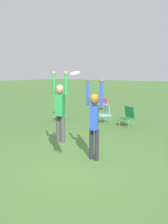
{
  "coord_description": "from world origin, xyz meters",
  "views": [
    {
      "loc": [
        3.59,
        -4.09,
        2.39
      ],
      "look_at": [
        -0.2,
        0.65,
        1.3
      ],
      "focal_mm": 35.0,
      "sensor_mm": 36.0,
      "label": 1
    }
  ],
  "objects_px": {
    "camping_chair_0": "(103,103)",
    "camping_chair_1": "(60,110)",
    "frisbee": "(75,73)",
    "person_defending": "(94,118)",
    "camping_chair_4": "(105,113)",
    "person_jumping": "(60,106)",
    "camping_chair_3": "(128,115)"
  },
  "relations": [
    {
      "from": "camping_chair_0",
      "to": "camping_chair_1",
      "type": "height_order",
      "value": "camping_chair_1"
    },
    {
      "from": "camping_chair_0",
      "to": "camping_chair_1",
      "type": "distance_m",
      "value": 4.24
    },
    {
      "from": "frisbee",
      "to": "camping_chair_1",
      "type": "distance_m",
      "value": 5.19
    },
    {
      "from": "person_defending",
      "to": "camping_chair_4",
      "type": "distance_m",
      "value": 4.69
    },
    {
      "from": "person_defending",
      "to": "camping_chair_1",
      "type": "height_order",
      "value": "person_defending"
    },
    {
      "from": "person_jumping",
      "to": "camping_chair_4",
      "type": "bearing_deg",
      "value": -13.23
    },
    {
      "from": "person_jumping",
      "to": "camping_chair_3",
      "type": "xyz_separation_m",
      "value": [
        -0.29,
        4.6,
        -1.0
      ]
    },
    {
      "from": "frisbee",
      "to": "camping_chair_0",
      "type": "height_order",
      "value": "frisbee"
    },
    {
      "from": "camping_chair_1",
      "to": "camping_chair_3",
      "type": "height_order",
      "value": "camping_chair_1"
    },
    {
      "from": "person_defending",
      "to": "camping_chair_4",
      "type": "xyz_separation_m",
      "value": [
        -2.27,
        4.04,
        -0.7
      ]
    },
    {
      "from": "frisbee",
      "to": "camping_chair_4",
      "type": "xyz_separation_m",
      "value": [
        -1.66,
        4.12,
        -1.9
      ]
    },
    {
      "from": "person_defending",
      "to": "camping_chair_3",
      "type": "distance_m",
      "value": 4.32
    },
    {
      "from": "person_jumping",
      "to": "camping_chair_4",
      "type": "height_order",
      "value": "person_jumping"
    },
    {
      "from": "camping_chair_0",
      "to": "frisbee",
      "type": "bearing_deg",
      "value": 136.85
    },
    {
      "from": "frisbee",
      "to": "camping_chair_3",
      "type": "height_order",
      "value": "frisbee"
    },
    {
      "from": "person_defending",
      "to": "person_jumping",
      "type": "bearing_deg",
      "value": -90.0
    },
    {
      "from": "person_defending",
      "to": "camping_chair_1",
      "type": "xyz_separation_m",
      "value": [
        -4.33,
        3.04,
        -0.65
      ]
    },
    {
      "from": "camping_chair_0",
      "to": "camping_chair_3",
      "type": "relative_size",
      "value": 0.86
    },
    {
      "from": "camping_chair_0",
      "to": "person_jumping",
      "type": "bearing_deg",
      "value": 134.47
    },
    {
      "from": "frisbee",
      "to": "camping_chair_4",
      "type": "bearing_deg",
      "value": 111.93
    },
    {
      "from": "person_defending",
      "to": "camping_chair_0",
      "type": "height_order",
      "value": "person_defending"
    },
    {
      "from": "camping_chair_3",
      "to": "camping_chair_4",
      "type": "bearing_deg",
      "value": 20.86
    },
    {
      "from": "camping_chair_0",
      "to": "camping_chair_1",
      "type": "relative_size",
      "value": 0.82
    },
    {
      "from": "person_jumping",
      "to": "camping_chair_3",
      "type": "distance_m",
      "value": 4.72
    },
    {
      "from": "person_defending",
      "to": "camping_chair_1",
      "type": "bearing_deg",
      "value": -156.33
    },
    {
      "from": "person_defending",
      "to": "camping_chair_4",
      "type": "bearing_deg",
      "value": 178.13
    },
    {
      "from": "frisbee",
      "to": "camping_chair_4",
      "type": "relative_size",
      "value": 0.3
    },
    {
      "from": "camping_chair_4",
      "to": "frisbee",
      "type": "bearing_deg",
      "value": 140.63
    },
    {
      "from": "camping_chair_1",
      "to": "camping_chair_4",
      "type": "distance_m",
      "value": 2.29
    },
    {
      "from": "person_jumping",
      "to": "camping_chair_0",
      "type": "distance_m",
      "value": 8.68
    },
    {
      "from": "person_jumping",
      "to": "camping_chair_1",
      "type": "relative_size",
      "value": 2.09
    },
    {
      "from": "camping_chair_1",
      "to": "camping_chair_3",
      "type": "bearing_deg",
      "value": -138.56
    }
  ]
}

